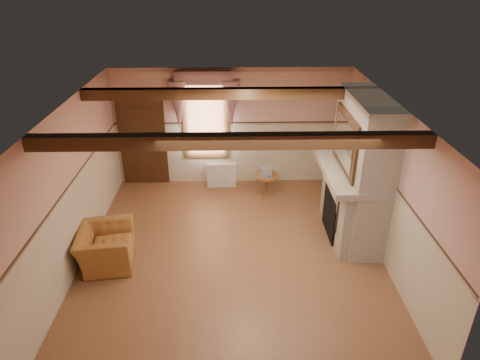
{
  "coord_description": "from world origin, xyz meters",
  "views": [
    {
      "loc": [
        0.0,
        -6.58,
        4.82
      ],
      "look_at": [
        0.16,
        0.8,
        1.11
      ],
      "focal_mm": 32.0,
      "sensor_mm": 36.0,
      "label": 1
    }
  ],
  "objects_px": {
    "armchair": "(106,247)",
    "oil_lamp": "(347,153)",
    "radiator": "(222,175)",
    "side_table": "(266,185)",
    "mantel_clock": "(342,147)",
    "bowl": "(351,165)"
  },
  "relations": [
    {
      "from": "armchair",
      "to": "mantel_clock",
      "type": "distance_m",
      "value": 4.94
    },
    {
      "from": "armchair",
      "to": "bowl",
      "type": "distance_m",
      "value": 4.73
    },
    {
      "from": "side_table",
      "to": "oil_lamp",
      "type": "distance_m",
      "value": 2.25
    },
    {
      "from": "mantel_clock",
      "to": "bowl",
      "type": "bearing_deg",
      "value": -90.0
    },
    {
      "from": "side_table",
      "to": "bowl",
      "type": "xyz_separation_m",
      "value": [
        1.46,
        -1.49,
        1.19
      ]
    },
    {
      "from": "armchair",
      "to": "side_table",
      "type": "relative_size",
      "value": 1.82
    },
    {
      "from": "bowl",
      "to": "mantel_clock",
      "type": "bearing_deg",
      "value": 90.0
    },
    {
      "from": "mantel_clock",
      "to": "oil_lamp",
      "type": "distance_m",
      "value": 0.38
    },
    {
      "from": "armchair",
      "to": "mantel_clock",
      "type": "bearing_deg",
      "value": -76.08
    },
    {
      "from": "radiator",
      "to": "oil_lamp",
      "type": "distance_m",
      "value": 3.25
    },
    {
      "from": "armchair",
      "to": "side_table",
      "type": "bearing_deg",
      "value": -57.88
    },
    {
      "from": "radiator",
      "to": "side_table",
      "type": "bearing_deg",
      "value": -29.27
    },
    {
      "from": "radiator",
      "to": "mantel_clock",
      "type": "relative_size",
      "value": 2.92
    },
    {
      "from": "oil_lamp",
      "to": "radiator",
      "type": "bearing_deg",
      "value": 146.16
    },
    {
      "from": "armchair",
      "to": "oil_lamp",
      "type": "bearing_deg",
      "value": -80.37
    },
    {
      "from": "radiator",
      "to": "mantel_clock",
      "type": "xyz_separation_m",
      "value": [
        2.49,
        -1.3,
        1.22
      ]
    },
    {
      "from": "bowl",
      "to": "mantel_clock",
      "type": "height_order",
      "value": "mantel_clock"
    },
    {
      "from": "side_table",
      "to": "bowl",
      "type": "relative_size",
      "value": 1.59
    },
    {
      "from": "armchair",
      "to": "radiator",
      "type": "bearing_deg",
      "value": -40.57
    },
    {
      "from": "armchair",
      "to": "oil_lamp",
      "type": "xyz_separation_m",
      "value": [
        4.49,
        1.31,
        1.22
      ]
    },
    {
      "from": "bowl",
      "to": "oil_lamp",
      "type": "height_order",
      "value": "oil_lamp"
    },
    {
      "from": "bowl",
      "to": "oil_lamp",
      "type": "xyz_separation_m",
      "value": [
        0.0,
        0.36,
        0.1
      ]
    }
  ]
}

